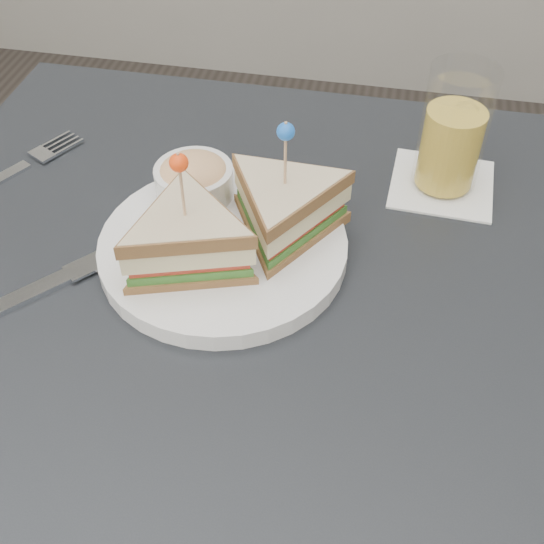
% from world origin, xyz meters
% --- Properties ---
extents(table, '(0.80, 0.80, 0.75)m').
position_xyz_m(table, '(0.00, 0.00, 0.67)').
color(table, black).
rests_on(table, ground).
extents(plate_meal, '(0.30, 0.29, 0.14)m').
position_xyz_m(plate_meal, '(-0.04, 0.08, 0.79)').
color(plate_meal, white).
rests_on(plate_meal, table).
extents(cutlery_fork, '(0.12, 0.19, 0.01)m').
position_xyz_m(cutlery_fork, '(-0.32, 0.16, 0.75)').
color(cutlery_fork, silver).
rests_on(cutlery_fork, table).
extents(cutlery_knife, '(0.17, 0.19, 0.01)m').
position_xyz_m(cutlery_knife, '(-0.18, 0.02, 0.75)').
color(cutlery_knife, silver).
rests_on(cutlery_knife, table).
extents(drink_set, '(0.12, 0.12, 0.14)m').
position_xyz_m(drink_set, '(0.16, 0.23, 0.81)').
color(drink_set, white).
rests_on(drink_set, table).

